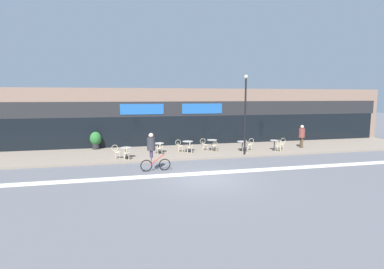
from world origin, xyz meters
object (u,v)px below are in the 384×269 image
at_px(cafe_chair_3_near, 215,145).
at_px(lamp_post, 245,109).
at_px(cafe_chair_0_near, 126,152).
at_px(pedestrian_near_end, 302,134).
at_px(planter_pot, 96,140).
at_px(cafe_chair_2_side, 179,145).
at_px(bistro_table_5, 274,143).
at_px(cafe_chair_3_side, 204,144).
at_px(cafe_chair_2_near, 190,146).
at_px(cafe_chair_5_near, 279,145).
at_px(bistro_table_2, 188,144).
at_px(bistro_table_3, 212,143).
at_px(cafe_chair_5_side, 282,143).
at_px(cafe_chair_1_near, 160,147).
at_px(bistro_table_0, 126,150).
at_px(bistro_table_4, 242,144).
at_px(cafe_chair_0_side, 116,151).
at_px(cyclist_0, 152,149).
at_px(cafe_chair_4_side, 250,144).

relative_size(cafe_chair_3_near, lamp_post, 0.17).
bearing_deg(cafe_chair_0_near, pedestrian_near_end, -88.05).
bearing_deg(planter_pot, cafe_chair_0_near, -64.36).
xyz_separation_m(cafe_chair_0_near, cafe_chair_2_side, (3.79, 1.99, 0.00)).
xyz_separation_m(bistro_table_5, cafe_chair_3_side, (-5.14, 1.16, -0.02)).
bearing_deg(cafe_chair_2_side, cafe_chair_3_near, -2.93).
bearing_deg(cafe_chair_2_near, cafe_chair_3_side, -51.57).
relative_size(cafe_chair_5_near, planter_pot, 0.67).
xyz_separation_m(bistro_table_2, cafe_chair_5_near, (6.43, -1.59, -0.04)).
distance_m(cafe_chair_2_side, cafe_chair_3_side, 1.92).
bearing_deg(bistro_table_3, bistro_table_5, -14.38).
height_order(bistro_table_5, cafe_chair_5_side, cafe_chair_5_side).
bearing_deg(cafe_chair_5_near, cafe_chair_1_near, 83.38).
bearing_deg(bistro_table_5, planter_pot, 164.68).
xyz_separation_m(bistro_table_0, cafe_chair_3_near, (6.33, 0.93, 0.01)).
height_order(bistro_table_4, cafe_chair_5_side, cafe_chair_5_side).
height_order(bistro_table_0, cafe_chair_2_side, cafe_chair_2_side).
distance_m(cafe_chair_0_side, cafe_chair_5_side, 12.11).
height_order(bistro_table_2, cafe_chair_5_side, cafe_chair_5_side).
height_order(bistro_table_3, cafe_chair_3_near, cafe_chair_3_near).
bearing_deg(bistro_table_5, bistro_table_3, 165.62).
bearing_deg(pedestrian_near_end, cafe_chair_1_near, -179.84).
relative_size(cafe_chair_0_near, cafe_chair_5_side, 1.00).
bearing_deg(planter_pot, cafe_chair_3_side, -16.97).
xyz_separation_m(cafe_chair_1_near, cafe_chair_2_side, (1.51, 0.64, 0.00)).
distance_m(planter_pot, lamp_post, 11.45).
distance_m(cafe_chair_3_near, cafe_chair_5_side, 5.17).
bearing_deg(cyclist_0, bistro_table_3, 42.56).
xyz_separation_m(bistro_table_2, cafe_chair_3_near, (1.91, -0.43, -0.04)).
distance_m(cafe_chair_1_near, lamp_post, 6.43).
xyz_separation_m(bistro_table_2, cafe_chair_4_side, (4.64, -0.60, -0.04)).
height_order(bistro_table_3, cafe_chair_1_near, cafe_chair_1_near).
bearing_deg(cafe_chair_2_near, lamp_post, -105.22).
height_order(bistro_table_3, bistro_table_5, bistro_table_3).
relative_size(cafe_chair_5_side, pedestrian_near_end, 0.50).
xyz_separation_m(bistro_table_4, cafe_chair_3_side, (-2.73, 0.80, 0.01)).
xyz_separation_m(cafe_chair_3_near, cafe_chair_4_side, (2.72, -0.17, 0.00)).
xyz_separation_m(cafe_chair_2_side, lamp_post, (4.21, -2.01, 2.61)).
xyz_separation_m(bistro_table_0, cafe_chair_2_side, (3.80, 1.36, 0.01)).
xyz_separation_m(planter_pot, cyclist_0, (3.55, -7.34, 0.41)).
bearing_deg(bistro_table_0, cafe_chair_2_side, 19.75).
bearing_deg(cafe_chair_3_side, planter_pot, 166.30).
height_order(cafe_chair_2_near, cafe_chair_4_side, same).
bearing_deg(cafe_chair_0_near, cafe_chair_1_near, -63.80).
bearing_deg(cafe_chair_4_side, cafe_chair_2_side, -6.89).
bearing_deg(bistro_table_2, cafe_chair_0_side, -165.00).
relative_size(bistro_table_0, bistro_table_4, 0.95).
xyz_separation_m(cafe_chair_1_near, pedestrian_near_end, (11.17, 0.15, 0.55)).
height_order(bistro_table_2, bistro_table_4, bistro_table_2).
distance_m(cafe_chair_1_near, cafe_chair_3_side, 3.51).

